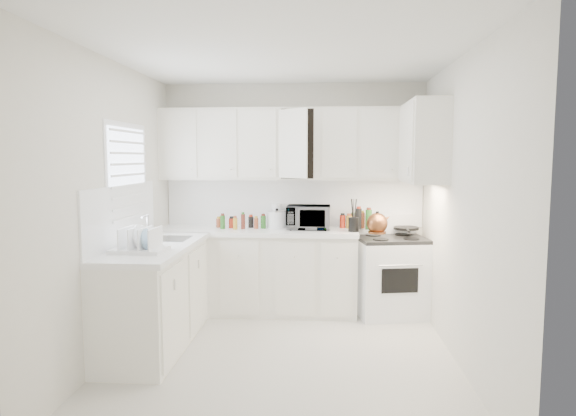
# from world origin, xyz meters

# --- Properties ---
(floor) EXTENTS (3.20, 3.20, 0.00)m
(floor) POSITION_xyz_m (0.00, 0.00, 0.00)
(floor) COLOR beige
(floor) RESTS_ON ground
(ceiling) EXTENTS (3.20, 3.20, 0.00)m
(ceiling) POSITION_xyz_m (0.00, 0.00, 2.60)
(ceiling) COLOR white
(ceiling) RESTS_ON ground
(wall_back) EXTENTS (3.00, 0.00, 3.00)m
(wall_back) POSITION_xyz_m (0.00, 1.60, 1.30)
(wall_back) COLOR silver
(wall_back) RESTS_ON ground
(wall_front) EXTENTS (3.00, 0.00, 3.00)m
(wall_front) POSITION_xyz_m (0.00, -1.60, 1.30)
(wall_front) COLOR silver
(wall_front) RESTS_ON ground
(wall_left) EXTENTS (0.00, 3.20, 3.20)m
(wall_left) POSITION_xyz_m (-1.50, 0.00, 1.30)
(wall_left) COLOR silver
(wall_left) RESTS_ON ground
(wall_right) EXTENTS (0.00, 3.20, 3.20)m
(wall_right) POSITION_xyz_m (1.50, 0.00, 1.30)
(wall_right) COLOR silver
(wall_right) RESTS_ON ground
(window_blinds) EXTENTS (0.06, 0.96, 1.06)m
(window_blinds) POSITION_xyz_m (-1.48, 0.35, 1.55)
(window_blinds) COLOR white
(window_blinds) RESTS_ON wall_left
(lower_cabinets_back) EXTENTS (2.22, 0.60, 0.90)m
(lower_cabinets_back) POSITION_xyz_m (-0.39, 1.30, 0.45)
(lower_cabinets_back) COLOR silver
(lower_cabinets_back) RESTS_ON floor
(lower_cabinets_left) EXTENTS (0.60, 1.60, 0.90)m
(lower_cabinets_left) POSITION_xyz_m (-1.20, 0.20, 0.45)
(lower_cabinets_left) COLOR silver
(lower_cabinets_left) RESTS_ON floor
(countertop_back) EXTENTS (2.24, 0.64, 0.05)m
(countertop_back) POSITION_xyz_m (-0.39, 1.29, 0.93)
(countertop_back) COLOR white
(countertop_back) RESTS_ON lower_cabinets_back
(countertop_left) EXTENTS (0.64, 1.62, 0.05)m
(countertop_left) POSITION_xyz_m (-1.19, 0.20, 0.93)
(countertop_left) COLOR white
(countertop_left) RESTS_ON lower_cabinets_left
(backsplash_back) EXTENTS (2.98, 0.02, 0.55)m
(backsplash_back) POSITION_xyz_m (0.00, 1.59, 1.23)
(backsplash_back) COLOR white
(backsplash_back) RESTS_ON wall_back
(backsplash_left) EXTENTS (0.02, 1.60, 0.55)m
(backsplash_left) POSITION_xyz_m (-1.49, 0.20, 1.23)
(backsplash_left) COLOR white
(backsplash_left) RESTS_ON wall_left
(upper_cabinets_back) EXTENTS (3.00, 0.33, 0.80)m
(upper_cabinets_back) POSITION_xyz_m (0.00, 1.44, 1.50)
(upper_cabinets_back) COLOR silver
(upper_cabinets_back) RESTS_ON wall_back
(upper_cabinets_right) EXTENTS (0.33, 0.90, 0.80)m
(upper_cabinets_right) POSITION_xyz_m (1.33, 0.82, 1.50)
(upper_cabinets_right) COLOR silver
(upper_cabinets_right) RESTS_ON wall_right
(sink) EXTENTS (0.42, 0.38, 0.30)m
(sink) POSITION_xyz_m (-1.19, 0.55, 1.07)
(sink) COLOR gray
(sink) RESTS_ON countertop_left
(stove) EXTENTS (0.82, 0.71, 1.12)m
(stove) POSITION_xyz_m (1.11, 1.26, 0.56)
(stove) COLOR white
(stove) RESTS_ON floor
(tea_kettle) EXTENTS (0.35, 0.33, 0.26)m
(tea_kettle) POSITION_xyz_m (0.93, 1.10, 1.07)
(tea_kettle) COLOR brown
(tea_kettle) RESTS_ON stove
(frying_pan) EXTENTS (0.31, 0.49, 0.04)m
(frying_pan) POSITION_xyz_m (1.29, 1.42, 0.97)
(frying_pan) COLOR black
(frying_pan) RESTS_ON stove
(microwave) EXTENTS (0.49, 0.28, 0.33)m
(microwave) POSITION_xyz_m (0.19, 1.33, 1.11)
(microwave) COLOR gray
(microwave) RESTS_ON countertop_back
(rice_cooker) EXTENTS (0.28, 0.28, 0.22)m
(rice_cooker) POSITION_xyz_m (-0.18, 1.41, 1.06)
(rice_cooker) COLOR white
(rice_cooker) RESTS_ON countertop_back
(paper_towel) EXTENTS (0.12, 0.12, 0.27)m
(paper_towel) POSITION_xyz_m (-0.19, 1.52, 1.08)
(paper_towel) COLOR white
(paper_towel) RESTS_ON countertop_back
(utensil_crock) EXTENTS (0.13, 0.13, 0.37)m
(utensil_crock) POSITION_xyz_m (0.68, 1.17, 1.13)
(utensil_crock) COLOR black
(utensil_crock) RESTS_ON countertop_back
(dish_rack) EXTENTS (0.45, 0.35, 0.24)m
(dish_rack) POSITION_xyz_m (-1.21, -0.13, 1.07)
(dish_rack) COLOR white
(dish_rack) RESTS_ON countertop_left
(spice_left_0) EXTENTS (0.06, 0.06, 0.13)m
(spice_left_0) POSITION_xyz_m (-0.85, 1.42, 1.02)
(spice_left_0) COLOR #9B462A
(spice_left_0) RESTS_ON countertop_back
(spice_left_1) EXTENTS (0.06, 0.06, 0.13)m
(spice_left_1) POSITION_xyz_m (-0.78, 1.33, 1.02)
(spice_left_1) COLOR #286421
(spice_left_1) RESTS_ON countertop_back
(spice_left_2) EXTENTS (0.06, 0.06, 0.13)m
(spice_left_2) POSITION_xyz_m (-0.70, 1.42, 1.02)
(spice_left_2) COLOR red
(spice_left_2) RESTS_ON countertop_back
(spice_left_3) EXTENTS (0.06, 0.06, 0.13)m
(spice_left_3) POSITION_xyz_m (-0.62, 1.33, 1.02)
(spice_left_3) COLOR gold
(spice_left_3) RESTS_ON countertop_back
(spice_left_4) EXTENTS (0.06, 0.06, 0.13)m
(spice_left_4) POSITION_xyz_m (-0.55, 1.42, 1.02)
(spice_left_4) COLOR #5D241A
(spice_left_4) RESTS_ON countertop_back
(spice_left_5) EXTENTS (0.06, 0.06, 0.13)m
(spice_left_5) POSITION_xyz_m (-0.47, 1.33, 1.02)
(spice_left_5) COLOR black
(spice_left_5) RESTS_ON countertop_back
(spice_left_6) EXTENTS (0.06, 0.06, 0.13)m
(spice_left_6) POSITION_xyz_m (-0.40, 1.42, 1.02)
(spice_left_6) COLOR #9B462A
(spice_left_6) RESTS_ON countertop_back
(spice_left_7) EXTENTS (0.06, 0.06, 0.13)m
(spice_left_7) POSITION_xyz_m (-0.32, 1.33, 1.02)
(spice_left_7) COLOR #286421
(spice_left_7) RESTS_ON countertop_back
(sauce_right_0) EXTENTS (0.06, 0.06, 0.19)m
(sauce_right_0) POSITION_xyz_m (0.58, 1.46, 1.05)
(sauce_right_0) COLOR red
(sauce_right_0) RESTS_ON countertop_back
(sauce_right_1) EXTENTS (0.06, 0.06, 0.19)m
(sauce_right_1) POSITION_xyz_m (0.64, 1.40, 1.05)
(sauce_right_1) COLOR gold
(sauce_right_1) RESTS_ON countertop_back
(sauce_right_2) EXTENTS (0.06, 0.06, 0.19)m
(sauce_right_2) POSITION_xyz_m (0.69, 1.46, 1.05)
(sauce_right_2) COLOR #5D241A
(sauce_right_2) RESTS_ON countertop_back
(sauce_right_3) EXTENTS (0.06, 0.06, 0.19)m
(sauce_right_3) POSITION_xyz_m (0.74, 1.40, 1.05)
(sauce_right_3) COLOR black
(sauce_right_3) RESTS_ON countertop_back
(sauce_right_4) EXTENTS (0.06, 0.06, 0.19)m
(sauce_right_4) POSITION_xyz_m (0.80, 1.46, 1.05)
(sauce_right_4) COLOR #9B462A
(sauce_right_4) RESTS_ON countertop_back
(sauce_right_5) EXTENTS (0.06, 0.06, 0.19)m
(sauce_right_5) POSITION_xyz_m (0.85, 1.40, 1.05)
(sauce_right_5) COLOR #286421
(sauce_right_5) RESTS_ON countertop_back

